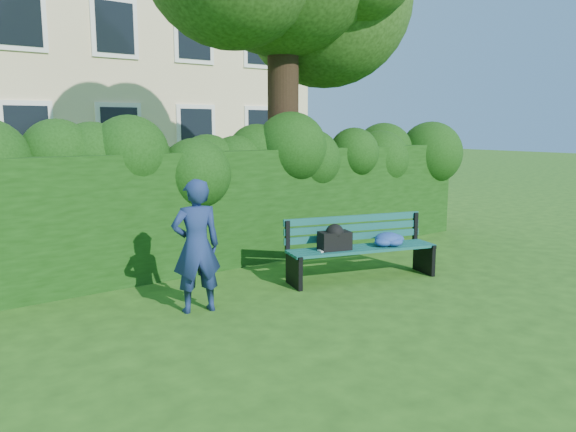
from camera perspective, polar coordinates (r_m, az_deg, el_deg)
ground at (r=7.49m, az=2.80°, el=-7.78°), size 80.00×80.00×0.00m
apartment_building at (r=20.36m, az=-24.89°, el=19.20°), size 16.00×8.08×12.00m
hedge at (r=9.05m, az=-6.14°, el=0.98°), size 10.00×1.00×1.80m
park_bench at (r=8.10m, az=7.51°, el=-2.84°), size 2.25×1.15×0.89m
man_reading at (r=6.66m, az=-9.30°, el=-3.03°), size 0.65×0.50×1.58m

